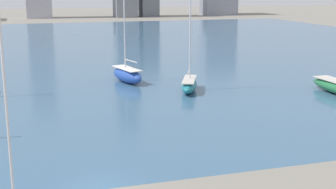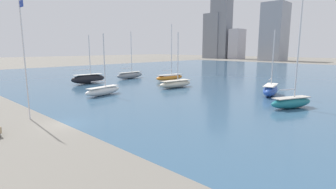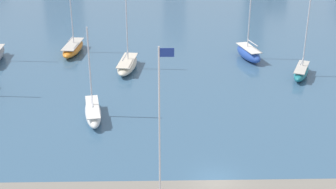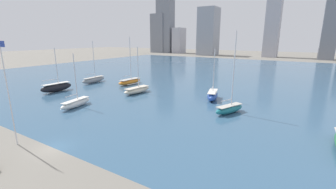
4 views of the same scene
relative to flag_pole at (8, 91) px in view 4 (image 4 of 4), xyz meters
name	(u,v)px [view 4 (image 4 of 4)]	position (x,y,z in m)	size (l,w,h in m)	color
ground_plane	(54,148)	(5.04, 1.86, -7.17)	(500.00, 500.00, 0.00)	gray
harbor_water	(226,74)	(5.04, 71.86, -7.17)	(180.00, 140.00, 0.00)	#385B7A
flag_pole	(8,91)	(0.00, 0.00, 0.00)	(1.24, 0.14, 13.35)	silver
distant_city_skyline	(233,29)	(-21.33, 171.19, 13.42)	(193.21, 24.52, 62.79)	slate
sailboat_orange	(130,81)	(-13.80, 38.10, -6.27)	(3.23, 8.72, 14.04)	orange
sailboat_teal	(229,108)	(19.87, 26.95, -6.21)	(4.42, 7.06, 14.79)	#1E757F
sailboat_gray	(94,80)	(-24.92, 34.06, -6.18)	(2.23, 9.08, 12.64)	gray
sailboat_blue	(213,95)	(13.79, 34.48, -6.12)	(3.92, 7.33, 11.22)	#284CA8
sailboat_white	(76,103)	(-7.66, 14.65, -6.32)	(3.08, 7.88, 10.65)	white
sailboat_black	(57,87)	(-23.58, 20.78, -6.00)	(2.20, 8.36, 11.17)	black
sailboat_cream	(137,90)	(-4.64, 30.28, -6.32)	(3.46, 8.49, 11.39)	beige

